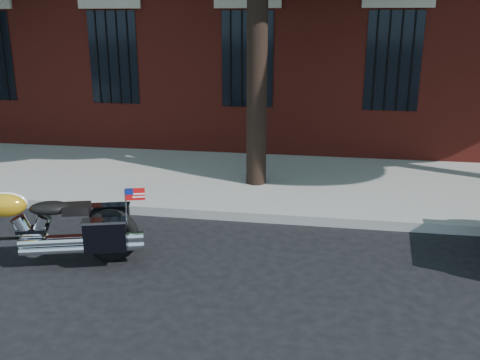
# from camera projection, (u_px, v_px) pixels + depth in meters

# --- Properties ---
(ground) EXTENTS (120.00, 120.00, 0.00)m
(ground) POSITION_uv_depth(u_px,v_px,m) (189.00, 254.00, 7.20)
(ground) COLOR black
(ground) RESTS_ON ground
(curb) EXTENTS (40.00, 0.16, 0.15)m
(curb) POSITION_uv_depth(u_px,v_px,m) (211.00, 214.00, 8.48)
(curb) COLOR gray
(curb) RESTS_ON ground
(sidewalk) EXTENTS (40.00, 3.60, 0.15)m
(sidewalk) POSITION_uv_depth(u_px,v_px,m) (233.00, 180.00, 10.25)
(sidewalk) COLOR gray
(sidewalk) RESTS_ON ground
(motorcycle) EXTENTS (2.88, 1.31, 1.45)m
(motorcycle) POSITION_uv_depth(u_px,v_px,m) (40.00, 230.00, 6.74)
(motorcycle) COLOR black
(motorcycle) RESTS_ON ground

